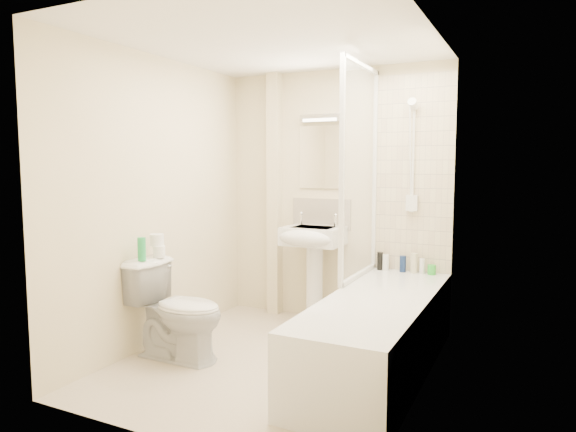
% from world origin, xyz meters
% --- Properties ---
extents(floor, '(2.50, 2.50, 0.00)m').
position_xyz_m(floor, '(0.00, 0.00, 0.00)').
color(floor, beige).
rests_on(floor, ground).
extents(wall_back, '(2.20, 0.02, 2.40)m').
position_xyz_m(wall_back, '(0.00, 1.25, 1.20)').
color(wall_back, beige).
rests_on(wall_back, ground).
extents(wall_left, '(0.02, 2.50, 2.40)m').
position_xyz_m(wall_left, '(-1.10, 0.00, 1.20)').
color(wall_left, beige).
rests_on(wall_left, ground).
extents(wall_right, '(0.02, 2.50, 2.40)m').
position_xyz_m(wall_right, '(1.10, 0.00, 1.20)').
color(wall_right, beige).
rests_on(wall_right, ground).
extents(ceiling, '(2.20, 2.50, 0.02)m').
position_xyz_m(ceiling, '(0.00, 0.00, 2.40)').
color(ceiling, white).
rests_on(ceiling, wall_back).
extents(tile_back, '(0.70, 0.01, 1.75)m').
position_xyz_m(tile_back, '(0.75, 1.24, 1.42)').
color(tile_back, beige).
rests_on(tile_back, wall_back).
extents(tile_right, '(0.01, 2.10, 1.75)m').
position_xyz_m(tile_right, '(1.09, 0.20, 1.42)').
color(tile_right, beige).
rests_on(tile_right, wall_right).
extents(pipe_boxing, '(0.12, 0.12, 2.40)m').
position_xyz_m(pipe_boxing, '(-0.62, 1.19, 1.20)').
color(pipe_boxing, beige).
rests_on(pipe_boxing, ground).
extents(splashback, '(0.60, 0.02, 0.30)m').
position_xyz_m(splashback, '(-0.13, 1.24, 1.03)').
color(splashback, beige).
rests_on(splashback, wall_back).
extents(mirror, '(0.46, 0.01, 0.60)m').
position_xyz_m(mirror, '(-0.13, 1.24, 1.58)').
color(mirror, white).
rests_on(mirror, wall_back).
extents(strip_light, '(0.42, 0.07, 0.07)m').
position_xyz_m(strip_light, '(-0.13, 1.22, 1.95)').
color(strip_light, silver).
rests_on(strip_light, wall_back).
extents(bathtub, '(0.70, 2.10, 0.55)m').
position_xyz_m(bathtub, '(0.75, 0.20, 0.29)').
color(bathtub, white).
rests_on(bathtub, ground).
extents(shower_screen, '(0.04, 0.92, 1.80)m').
position_xyz_m(shower_screen, '(0.40, 0.80, 1.45)').
color(shower_screen, white).
rests_on(shower_screen, bathtub).
extents(shower_fixture, '(0.10, 0.16, 0.99)m').
position_xyz_m(shower_fixture, '(0.75, 1.19, 1.55)').
color(shower_fixture, white).
rests_on(shower_fixture, wall_back).
extents(pedestal_sink, '(0.55, 0.50, 1.05)m').
position_xyz_m(pedestal_sink, '(-0.13, 1.01, 0.74)').
color(pedestal_sink, white).
rests_on(pedestal_sink, ground).
extents(bottle_black_a, '(0.05, 0.05, 0.16)m').
position_xyz_m(bottle_black_a, '(0.48, 1.16, 0.63)').
color(bottle_black_a, black).
rests_on(bottle_black_a, bathtub).
extents(bottle_white_a, '(0.06, 0.06, 0.15)m').
position_xyz_m(bottle_white_a, '(0.54, 1.16, 0.62)').
color(bottle_white_a, white).
rests_on(bottle_white_a, bathtub).
extents(bottle_blue, '(0.06, 0.06, 0.15)m').
position_xyz_m(bottle_blue, '(0.69, 1.16, 0.62)').
color(bottle_blue, navy).
rests_on(bottle_blue, bathtub).
extents(bottle_cream, '(0.06, 0.06, 0.18)m').
position_xyz_m(bottle_cream, '(0.79, 1.16, 0.64)').
color(bottle_cream, beige).
rests_on(bottle_cream, bathtub).
extents(bottle_white_b, '(0.05, 0.05, 0.13)m').
position_xyz_m(bottle_white_b, '(0.86, 1.16, 0.62)').
color(bottle_white_b, white).
rests_on(bottle_white_b, bathtub).
extents(bottle_green, '(0.07, 0.07, 0.09)m').
position_xyz_m(bottle_green, '(0.95, 1.16, 0.59)').
color(bottle_green, green).
rests_on(bottle_green, bathtub).
extents(toilet, '(0.43, 0.76, 0.77)m').
position_xyz_m(toilet, '(-0.72, -0.24, 0.38)').
color(toilet, white).
rests_on(toilet, ground).
extents(toilet_roll_lower, '(0.10, 0.10, 0.09)m').
position_xyz_m(toilet_roll_lower, '(-0.96, -0.17, 0.82)').
color(toilet_roll_lower, white).
rests_on(toilet_roll_lower, toilet).
extents(toilet_roll_upper, '(0.11, 0.11, 0.09)m').
position_xyz_m(toilet_roll_upper, '(-0.99, -0.16, 0.91)').
color(toilet_roll_upper, white).
rests_on(toilet_roll_upper, toilet_roll_lower).
extents(green_bottle, '(0.06, 0.06, 0.18)m').
position_xyz_m(green_bottle, '(-0.97, -0.35, 0.86)').
color(green_bottle, green).
rests_on(green_bottle, toilet).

